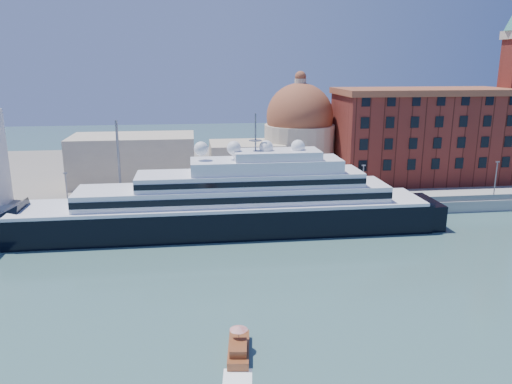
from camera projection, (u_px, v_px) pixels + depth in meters
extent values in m
plane|color=#345A58|center=(233.00, 283.00, 73.13)|extent=(400.00, 400.00, 0.00)
cube|color=gray|center=(220.00, 209.00, 105.47)|extent=(180.00, 10.00, 2.50)
cube|color=slate|center=(212.00, 171.00, 144.91)|extent=(260.00, 72.00, 2.00)
cube|color=slate|center=(221.00, 207.00, 100.68)|extent=(180.00, 0.10, 1.20)
cube|color=black|center=(224.00, 221.00, 94.70)|extent=(77.89, 11.98, 6.49)
cube|color=black|center=(419.00, 214.00, 99.52)|extent=(5.99, 10.99, 5.99)
cube|color=white|center=(224.00, 203.00, 93.82)|extent=(75.90, 12.18, 0.60)
cube|color=white|center=(234.00, 194.00, 93.62)|extent=(57.92, 9.99, 3.00)
cube|color=black|center=(237.00, 201.00, 88.82)|extent=(57.92, 0.15, 1.20)
cube|color=white|center=(250.00, 179.00, 93.28)|extent=(41.94, 8.99, 2.60)
cube|color=white|center=(266.00, 165.00, 93.02)|extent=(27.96, 7.99, 2.40)
cube|color=white|center=(277.00, 154.00, 92.77)|extent=(15.98, 6.99, 1.60)
cylinder|color=slate|center=(255.00, 132.00, 91.23)|extent=(0.30, 0.30, 6.99)
sphere|color=white|center=(201.00, 149.00, 90.70)|extent=(2.60, 2.60, 2.60)
sphere|color=white|center=(234.00, 148.00, 91.44)|extent=(2.60, 2.60, 2.60)
sphere|color=white|center=(266.00, 147.00, 92.17)|extent=(2.60, 2.60, 2.60)
sphere|color=white|center=(298.00, 147.00, 92.91)|extent=(2.60, 2.60, 2.60)
cube|color=maroon|center=(239.00, 350.00, 55.24)|extent=(3.10, 7.10, 1.15)
cube|color=maroon|center=(238.00, 348.00, 53.88)|extent=(2.17, 3.07, 0.92)
cylinder|color=slate|center=(239.00, 336.00, 55.43)|extent=(0.07, 0.07, 1.83)
cone|color=red|center=(239.00, 328.00, 55.17)|extent=(2.06, 2.06, 0.46)
cube|color=maroon|center=(420.00, 138.00, 126.18)|extent=(42.00, 18.00, 22.00)
cube|color=brown|center=(424.00, 91.00, 123.30)|extent=(43.00, 19.00, 1.50)
cube|color=maroon|center=(512.00, 111.00, 127.49)|extent=(6.00, 6.00, 35.00)
cylinder|color=beige|center=(299.00, 152.00, 129.27)|extent=(18.00, 18.00, 14.00)
sphere|color=brown|center=(300.00, 117.00, 127.02)|extent=(17.00, 17.00, 17.00)
cylinder|color=beige|center=(300.00, 85.00, 125.01)|extent=(3.00, 3.00, 3.00)
cube|color=beige|center=(246.00, 162.00, 126.14)|extent=(18.00, 14.00, 10.00)
cube|color=beige|center=(134.00, 159.00, 124.38)|extent=(30.00, 16.00, 12.00)
cylinder|color=slate|center=(67.00, 194.00, 97.60)|extent=(0.24, 0.24, 8.00)
cube|color=slate|center=(65.00, 173.00, 96.57)|extent=(0.80, 0.30, 0.25)
cylinder|color=slate|center=(220.00, 189.00, 101.27)|extent=(0.24, 0.24, 8.00)
cube|color=slate|center=(220.00, 169.00, 100.25)|extent=(0.80, 0.30, 0.25)
cylinder|color=slate|center=(363.00, 184.00, 104.95)|extent=(0.24, 0.24, 8.00)
cube|color=slate|center=(364.00, 165.00, 103.92)|extent=(0.80, 0.30, 0.25)
cylinder|color=slate|center=(495.00, 180.00, 108.62)|extent=(0.24, 0.24, 8.00)
cube|color=slate|center=(498.00, 162.00, 107.59)|extent=(0.80, 0.30, 0.25)
cylinder|color=slate|center=(119.00, 165.00, 99.49)|extent=(0.50, 0.50, 18.00)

